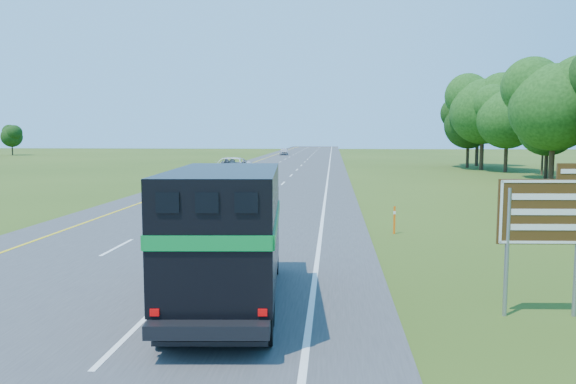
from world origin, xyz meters
The scene contains 7 objects.
road centered at (0.00, 50.00, 0.02)m, with size 15.00×260.00×0.04m, color #38383A.
lane_markings centered at (0.00, 50.00, 0.04)m, with size 11.15×260.00×0.01m.
horse_truck centered at (3.51, 4.47, 1.81)m, with size 2.89×7.64×3.32m.
white_suv centered at (-3.36, 42.22, 1.02)m, with size 3.24×7.04×1.96m, color silver.
far_car centered at (-3.71, 101.54, 0.74)m, with size 1.66×4.12×1.40m, color #BABAC1.
exit_sign centered at (10.76, 4.34, 2.27)m, with size 2.07×0.20×3.50m.
delineator centered at (8.56, 14.83, 0.62)m, with size 0.09×0.05×1.16m.
Camera 1 is at (5.99, -8.55, 4.15)m, focal length 35.00 mm.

